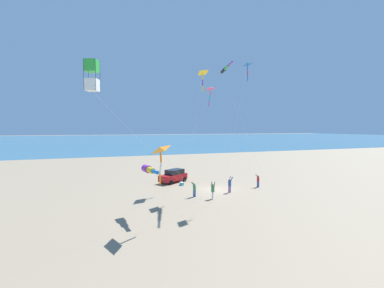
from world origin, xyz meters
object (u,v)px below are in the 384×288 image
object	(u,v)px
person_child_grey_jacket	(213,190)
person_bystander_far	(194,189)
kite_box_purple_drifting	(92,76)
cooler_box	(182,184)
person_child_green_jacket	(258,180)
parked_car	(174,176)
kite_delta_small_distant	(202,73)
kite_delta_magenta_far_left	(210,89)
kite_delta_striped_overhead	(160,150)
kite_windsock_yellow_midlevel	(225,69)
person_adult_flyer	(230,184)
kite_delta_green_low_center	(247,65)
kite_windsock_checkered_midright	(149,170)

from	to	relation	value
person_child_grey_jacket	person_bystander_far	distance (m)	2.24
person_child_grey_jacket	kite_box_purple_drifting	size ratio (longest dim) A/B	0.15
cooler_box	kite_box_purple_drifting	world-z (taller)	kite_box_purple_drifting
person_child_green_jacket	kite_box_purple_drifting	xyz separation A→B (m)	(11.45, -20.27, 10.28)
person_child_green_jacket	parked_car	bearing A→B (deg)	-125.15
person_child_grey_jacket	kite_delta_small_distant	distance (m)	15.97
person_bystander_far	kite_delta_magenta_far_left	world-z (taller)	kite_delta_magenta_far_left
cooler_box	person_child_grey_jacket	xyz separation A→B (m)	(7.96, 1.10, 0.81)
kite_delta_striped_overhead	kite_windsock_yellow_midlevel	xyz separation A→B (m)	(-8.39, 9.77, 8.62)
kite_delta_small_distant	person_adult_flyer	bearing A→B (deg)	17.11
kite_delta_green_low_center	kite_windsock_yellow_midlevel	distance (m)	3.17
person_adult_flyer	kite_windsock_yellow_midlevel	xyz separation A→B (m)	(0.09, -0.77, 13.71)
kite_delta_magenta_far_left	kite_windsock_yellow_midlevel	size ratio (longest dim) A/B	0.85
person_child_green_jacket	kite_delta_magenta_far_left	xyz separation A→B (m)	(0.80, -7.33, 11.51)
person_bystander_far	kite_delta_small_distant	distance (m)	15.67
person_bystander_far	person_adult_flyer	bearing A→B (deg)	95.42
kite_windsock_checkered_midright	parked_car	bearing A→B (deg)	155.50
parked_car	kite_box_purple_drifting	distance (m)	23.49
person_adult_flyer	kite_delta_magenta_far_left	distance (m)	11.66
person_child_green_jacket	kite_delta_magenta_far_left	distance (m)	13.67
person_bystander_far	parked_car	bearing A→B (deg)	-179.95
person_child_grey_jacket	person_adult_flyer	bearing A→B (deg)	122.50
parked_car	person_child_grey_jacket	distance (m)	10.39
person_adult_flyer	person_bystander_far	size ratio (longest dim) A/B	1.12
kite_delta_small_distant	kite_delta_striped_overhead	distance (m)	18.64
kite_delta_striped_overhead	kite_windsock_checkered_midright	xyz separation A→B (m)	(-3.62, -0.20, -2.04)
person_child_grey_jacket	kite_delta_magenta_far_left	world-z (taller)	kite_delta_magenta_far_left
cooler_box	kite_delta_magenta_far_left	bearing A→B (deg)	19.23
kite_box_purple_drifting	kite_windsock_checkered_midright	size ratio (longest dim) A/B	0.83
parked_car	kite_box_purple_drifting	xyz separation A→B (m)	(18.30, -10.56, 10.27)
cooler_box	person_bystander_far	bearing A→B (deg)	-4.60
kite_delta_green_low_center	kite_delta_small_distant	distance (m)	8.38
parked_car	kite_delta_green_low_center	bearing A→B (deg)	24.60
kite_delta_magenta_far_left	cooler_box	bearing A→B (deg)	-160.77
person_adult_flyer	kite_delta_magenta_far_left	world-z (taller)	kite_delta_magenta_far_left
kite_delta_magenta_far_left	kite_box_purple_drifting	xyz separation A→B (m)	(10.65, -12.95, -1.23)
person_adult_flyer	person_bystander_far	bearing A→B (deg)	-84.58
kite_delta_small_distant	kite_delta_striped_overhead	bearing A→B (deg)	-33.47
cooler_box	parked_car	bearing A→B (deg)	-167.15
kite_windsock_yellow_midlevel	parked_car	bearing A→B (deg)	-154.44
kite_delta_striped_overhead	kite_delta_small_distant	bearing A→B (deg)	146.53
person_child_grey_jacket	kite_box_purple_drifting	distance (m)	17.80
kite_windsock_checkered_midright	kite_delta_striped_overhead	bearing A→B (deg)	3.25
parked_car	cooler_box	bearing A→B (deg)	12.85
kite_delta_magenta_far_left	kite_box_purple_drifting	bearing A→B (deg)	-50.56
cooler_box	kite_delta_magenta_far_left	xyz separation A→B (m)	(5.35, 1.87, 12.24)
person_bystander_far	kite_windsock_yellow_midlevel	distance (m)	14.39
kite_windsock_yellow_midlevel	kite_delta_magenta_far_left	bearing A→B (deg)	-113.72
parked_car	kite_delta_small_distant	xyz separation A→B (m)	(3.17, 3.20, 14.30)
kite_delta_striped_overhead	kite_windsock_yellow_midlevel	size ratio (longest dim) A/B	0.44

